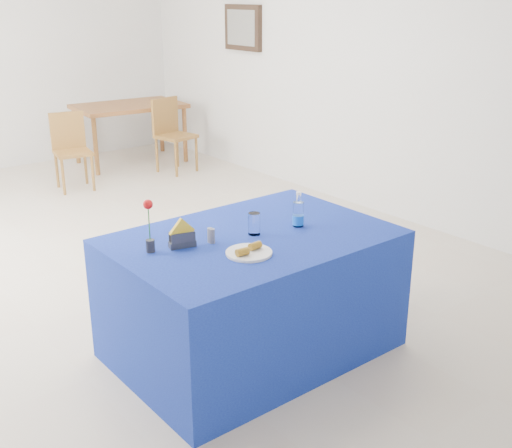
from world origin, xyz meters
The scene contains 16 objects.
floor centered at (0.00, 0.00, 0.00)m, with size 7.00×7.00×0.00m, color beige.
room_shell centered at (0.00, 0.00, 1.75)m, with size 7.00×7.00×7.00m.
picture_frame centered at (2.47, 1.60, 1.70)m, with size 0.06×0.64×0.52m, color black.
picture_art centered at (2.44, 1.60, 1.70)m, with size 0.02×0.52×0.40m, color #998C66.
plate centered at (-0.35, -2.11, 0.77)m, with size 0.25×0.25×0.01m, color white.
drinking_glass centered at (-0.14, -1.89, 0.82)m, with size 0.07×0.07×0.13m, color white.
salt_shaker centered at (-0.42, -1.83, 0.80)m, with size 0.03×0.03×0.09m, color gray.
pepper_shaker centered at (-0.42, -1.85, 0.80)m, with size 0.03×0.03×0.09m, color slate.
blue_table centered at (-0.16, -1.90, 0.38)m, with size 1.60×1.10×0.76m.
water_bottle centered at (0.15, -1.95, 0.83)m, with size 0.07×0.07×0.21m.
napkin_holder centered at (-0.58, -1.80, 0.81)m, with size 0.16×0.09×0.17m.
rose_vase centered at (-0.75, -1.75, 0.91)m, with size 0.05×0.05×0.30m.
oak_table centered at (1.51, 2.75, 0.68)m, with size 1.39×0.96×0.76m.
chair_bg_left centered at (0.44, 2.13, 0.49)m, with size 0.44×0.44×0.85m.
chair_bg_right centered at (1.71, 2.06, 0.52)m, with size 0.47×0.47×0.89m.
banana_pieces centered at (-0.36, -2.12, 0.80)m, with size 0.18×0.07×0.04m.
Camera 1 is at (-2.32, -4.63, 2.09)m, focal length 45.00 mm.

